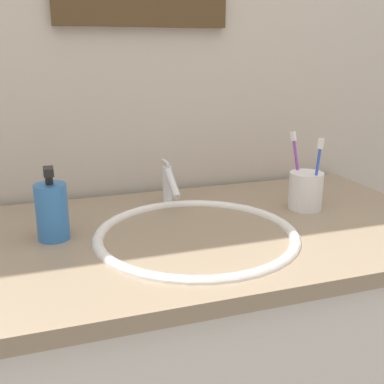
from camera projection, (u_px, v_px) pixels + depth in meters
The scene contains 7 objects.
tiled_wall_back at pixel (142, 76), 1.26m from camera, with size 2.43×0.04×2.40m, color beige.
sink_basin at pixel (196, 251), 1.02m from camera, with size 0.44×0.44×0.11m.
faucet at pixel (169, 183), 1.18m from camera, with size 0.02×0.13×0.11m.
toothbrush_cup at pixel (306, 191), 1.17m from camera, with size 0.08×0.08×0.09m, color white.
toothbrush_blue at pixel (317, 170), 1.12m from camera, with size 0.02×0.02×0.18m.
toothbrush_purple at pixel (297, 164), 1.17m from camera, with size 0.02×0.06×0.18m.
soap_dispenser at pixel (52, 211), 0.97m from camera, with size 0.07×0.07×0.16m.
Camera 1 is at (-0.28, -0.92, 1.27)m, focal length 43.70 mm.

